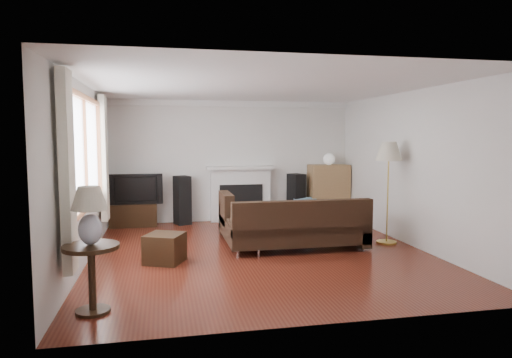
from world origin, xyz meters
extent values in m
cube|color=#581F13|center=(0.00, 0.00, 0.00)|extent=(5.10, 5.60, 0.04)
cube|color=white|center=(0.00, 0.00, 2.50)|extent=(5.10, 5.60, 0.04)
cube|color=silver|center=(0.00, 2.75, 1.25)|extent=(5.00, 0.04, 2.50)
cube|color=silver|center=(0.00, -2.75, 1.25)|extent=(5.00, 0.04, 2.50)
cube|color=silver|center=(-2.50, 0.00, 1.25)|extent=(0.04, 5.50, 2.50)
cube|color=silver|center=(2.50, 0.00, 1.25)|extent=(0.04, 5.50, 2.50)
cube|color=brown|center=(-2.45, -0.20, 1.55)|extent=(0.12, 2.74, 1.54)
cube|color=white|center=(-2.40, -1.72, 1.40)|extent=(0.10, 0.35, 2.10)
cube|color=white|center=(-2.40, 1.32, 1.40)|extent=(0.10, 0.35, 2.10)
cube|color=white|center=(0.15, 2.64, 0.57)|extent=(1.40, 0.26, 1.15)
cube|color=black|center=(-2.02, 2.50, 0.23)|extent=(0.90, 0.41, 0.45)
imported|color=black|center=(-1.96, 2.50, 0.75)|extent=(1.03, 0.13, 0.59)
cube|color=black|center=(-1.06, 2.52, 0.49)|extent=(0.37, 0.40, 0.97)
cube|color=black|center=(1.32, 2.52, 0.49)|extent=(0.37, 0.40, 0.98)
cube|color=#9B7548|center=(2.05, 2.52, 0.58)|extent=(0.85, 0.40, 1.16)
sphere|color=white|center=(2.05, 2.52, 1.28)|extent=(0.24, 0.24, 0.24)
cube|color=black|center=(0.61, 0.09, 0.38)|extent=(2.35, 1.72, 0.76)
cube|color=brown|center=(0.60, 1.34, 0.20)|extent=(1.13, 0.77, 0.40)
cube|color=black|center=(-1.43, -0.28, 0.20)|extent=(0.64, 0.64, 0.41)
cube|color=gold|center=(2.19, 0.17, 0.84)|extent=(0.56, 0.56, 1.68)
cube|color=black|center=(-2.15, -2.00, 0.35)|extent=(0.56, 0.56, 0.69)
cube|color=silver|center=(-2.15, -2.00, 0.98)|extent=(0.36, 0.36, 0.58)
camera|label=1|loc=(-1.43, -6.69, 1.77)|focal=32.00mm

